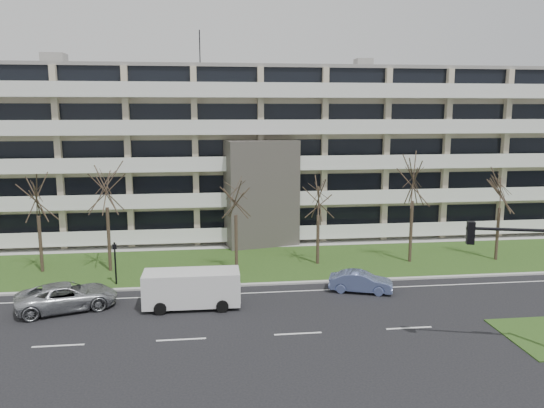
{
  "coord_description": "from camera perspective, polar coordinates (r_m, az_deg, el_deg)",
  "views": [
    {
      "loc": [
        -4.46,
        -25.59,
        11.44
      ],
      "look_at": [
        -0.15,
        10.0,
        5.1
      ],
      "focal_mm": 35.0,
      "sensor_mm": 36.0,
      "label": 1
    }
  ],
  "objects": [
    {
      "name": "tree_5",
      "position": [
        40.81,
        14.98,
        2.88
      ],
      "size": [
        4.25,
        4.25,
        8.49
      ],
      "color": "#382B21",
      "rests_on": "ground"
    },
    {
      "name": "sidewalk",
      "position": [
        45.75,
        -1.1,
        -4.4
      ],
      "size": [
        90.0,
        2.0,
        0.08
      ],
      "primitive_type": "cube",
      "color": "#B2B2AD",
      "rests_on": "ground"
    },
    {
      "name": "tree_4",
      "position": [
        39.24,
        5.03,
        0.87
      ],
      "size": [
        3.36,
        3.36,
        6.72
      ],
      "color": "#382B21",
      "rests_on": "ground"
    },
    {
      "name": "white_van",
      "position": [
        31.78,
        -8.5,
        -8.69
      ],
      "size": [
        5.63,
        2.37,
        2.17
      ],
      "rotation": [
        0.0,
        0.0,
        -0.01
      ],
      "color": "white",
      "rests_on": "ground"
    },
    {
      "name": "tree_2",
      "position": [
        38.94,
        -17.45,
        2.28
      ],
      "size": [
        4.18,
        4.18,
        8.35
      ],
      "color": "#382B21",
      "rests_on": "ground"
    },
    {
      "name": "blue_sedan",
      "position": [
        34.64,
        9.52,
        -8.25
      ],
      "size": [
        4.24,
        2.61,
        1.32
      ],
      "primitive_type": "imported",
      "rotation": [
        0.0,
        0.0,
        1.24
      ],
      "color": "#7184C4",
      "rests_on": "ground"
    },
    {
      "name": "grass_verge",
      "position": [
        40.48,
        -0.3,
        -6.34
      ],
      "size": [
        90.0,
        10.0,
        0.06
      ],
      "primitive_type": "cube",
      "color": "#244918",
      "rests_on": "ground"
    },
    {
      "name": "silver_pickup",
      "position": [
        33.46,
        -21.18,
        -9.25
      ],
      "size": [
        6.14,
        4.18,
        1.56
      ],
      "primitive_type": "imported",
      "rotation": [
        0.0,
        0.0,
        1.88
      ],
      "color": "#AEB1B5",
      "rests_on": "ground"
    },
    {
      "name": "curb",
      "position": [
        35.74,
        0.63,
        -8.54
      ],
      "size": [
        90.0,
        0.35,
        0.12
      ],
      "primitive_type": "cube",
      "color": "#B2B2AD",
      "rests_on": "ground"
    },
    {
      "name": "tree_6",
      "position": [
        43.69,
        23.41,
        1.67
      ],
      "size": [
        3.68,
        3.68,
        7.35
      ],
      "color": "#382B21",
      "rests_on": "ground"
    },
    {
      "name": "ground",
      "position": [
        28.38,
        2.81,
        -13.76
      ],
      "size": [
        160.0,
        160.0,
        0.0
      ],
      "primitive_type": "plane",
      "color": "black",
      "rests_on": "ground"
    },
    {
      "name": "pedestrian_signal",
      "position": [
        36.61,
        -16.52,
        -5.58
      ],
      "size": [
        0.3,
        0.25,
        2.91
      ],
      "rotation": [
        0.0,
        0.0,
        0.14
      ],
      "color": "black",
      "rests_on": "ground"
    },
    {
      "name": "tree_3",
      "position": [
        37.29,
        -3.94,
        1.22
      ],
      "size": [
        3.69,
        3.69,
        7.39
      ],
      "color": "#382B21",
      "rests_on": "ground"
    },
    {
      "name": "apartment_building",
      "position": [
        51.24,
        -1.91,
        5.74
      ],
      "size": [
        60.5,
        15.1,
        18.75
      ],
      "color": "#BCB092",
      "rests_on": "ground"
    },
    {
      "name": "lane_edge_line",
      "position": [
        34.35,
        0.97,
        -9.42
      ],
      "size": [
        90.0,
        0.12,
        0.01
      ],
      "primitive_type": "cube",
      "color": "white",
      "rests_on": "ground"
    },
    {
      "name": "tree_1",
      "position": [
        40.52,
        -23.99,
        1.01
      ],
      "size": [
        3.67,
        3.67,
        7.33
      ],
      "color": "#382B21",
      "rests_on": "ground"
    }
  ]
}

